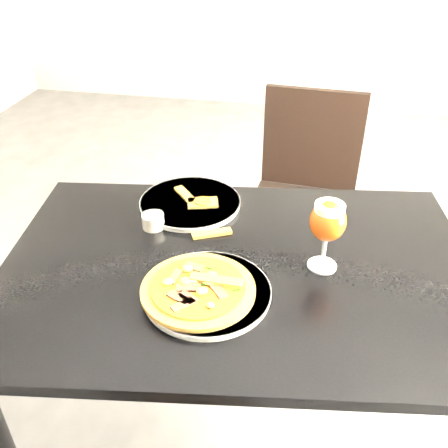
% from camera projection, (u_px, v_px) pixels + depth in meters
% --- Properties ---
extents(ground, '(6.00, 6.00, 0.00)m').
position_uv_depth(ground, '(257.00, 388.00, 1.86)').
color(ground, '#535355').
rests_on(ground, ground).
extents(dining_table, '(1.30, 0.96, 0.75)m').
position_uv_depth(dining_table, '(238.00, 291.00, 1.32)').
color(dining_table, black).
rests_on(dining_table, ground).
extents(chair_far, '(0.45, 0.45, 0.91)m').
position_uv_depth(chair_far, '(304.00, 196.00, 2.04)').
color(chair_far, black).
rests_on(chair_far, ground).
extents(plate_main, '(0.30, 0.30, 0.02)m').
position_uv_depth(plate_main, '(207.00, 293.00, 1.16)').
color(plate_main, silver).
rests_on(plate_main, dining_table).
extents(pizza, '(0.27, 0.27, 0.03)m').
position_uv_depth(pizza, '(199.00, 288.00, 1.15)').
color(pizza, brown).
rests_on(pizza, plate_main).
extents(plate_second, '(0.37, 0.37, 0.02)m').
position_uv_depth(plate_second, '(190.00, 203.00, 1.50)').
color(plate_second, silver).
rests_on(plate_second, dining_table).
extents(crust_scraps, '(0.16, 0.12, 0.01)m').
position_uv_depth(crust_scraps, '(197.00, 200.00, 1.49)').
color(crust_scraps, brown).
rests_on(crust_scraps, plate_second).
extents(loose_crust, '(0.11, 0.07, 0.01)m').
position_uv_depth(loose_crust, '(212.00, 233.00, 1.37)').
color(loose_crust, brown).
rests_on(loose_crust, dining_table).
extents(sauce_cup, '(0.06, 0.06, 0.04)m').
position_uv_depth(sauce_cup, '(153.00, 220.00, 1.39)').
color(sauce_cup, silver).
rests_on(sauce_cup, dining_table).
extents(beer_glass, '(0.09, 0.09, 0.19)m').
position_uv_depth(beer_glass, '(328.00, 222.00, 1.18)').
color(beer_glass, silver).
rests_on(beer_glass, dining_table).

